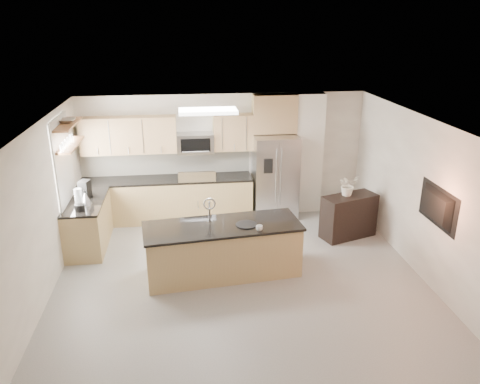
{
  "coord_description": "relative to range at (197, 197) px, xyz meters",
  "views": [
    {
      "loc": [
        -0.83,
        -6.4,
        4.07
      ],
      "look_at": [
        0.12,
        1.3,
        1.16
      ],
      "focal_mm": 35.0,
      "sensor_mm": 36.0,
      "label": 1
    }
  ],
  "objects": [
    {
      "name": "microwave",
      "position": [
        0.0,
        0.12,
        1.16
      ],
      "size": [
        0.76,
        0.4,
        0.4
      ],
      "color": "#AAAAAD",
      "rests_on": "upper_cabinets"
    },
    {
      "name": "left_counter",
      "position": [
        -2.07,
        -1.07,
        -0.01
      ],
      "size": [
        0.66,
        1.5,
        0.92
      ],
      "color": "tan",
      "rests_on": "floor"
    },
    {
      "name": "flower_vase",
      "position": [
        2.85,
        -1.22,
        0.69
      ],
      "size": [
        0.65,
        0.6,
        0.62
      ],
      "primitive_type": "imported",
      "rotation": [
        0.0,
        0.0,
        0.23
      ],
      "color": "white",
      "rests_on": "credenza"
    },
    {
      "name": "partition_column",
      "position": [
        2.42,
        0.18,
        0.83
      ],
      "size": [
        0.6,
        0.3,
        2.6
      ],
      "primitive_type": "cube",
      "color": "white",
      "rests_on": "floor"
    },
    {
      "name": "wall_back",
      "position": [
        0.6,
        0.33,
        0.83
      ],
      "size": [
        6.0,
        0.02,
        2.6
      ],
      "primitive_type": "cube",
      "color": "white",
      "rests_on": "floor"
    },
    {
      "name": "refrigerator",
      "position": [
        1.66,
        -0.05,
        0.42
      ],
      "size": [
        0.92,
        0.78,
        1.78
      ],
      "color": "#AAAAAD",
      "rests_on": "floor"
    },
    {
      "name": "bowl",
      "position": [
        -2.25,
        -0.95,
        1.91
      ],
      "size": [
        0.44,
        0.44,
        0.1
      ],
      "primitive_type": "imported",
      "rotation": [
        0.0,
        0.0,
        -0.11
      ],
      "color": "#AAAAAD",
      "rests_on": "shelf_upper"
    },
    {
      "name": "coffee_maker",
      "position": [
        -2.09,
        -0.9,
        0.6
      ],
      "size": [
        0.22,
        0.25,
        0.33
      ],
      "color": "black",
      "rests_on": "left_counter"
    },
    {
      "name": "island",
      "position": [
        0.33,
        -2.39,
        -0.03
      ],
      "size": [
        2.66,
        1.2,
        1.31
      ],
      "rotation": [
        0.0,
        0.0,
        0.11
      ],
      "color": "tan",
      "rests_on": "floor"
    },
    {
      "name": "wall_front",
      "position": [
        0.6,
        -6.17,
        0.83
      ],
      "size": [
        6.0,
        0.02,
        2.6
      ],
      "primitive_type": "cube",
      "color": "white",
      "rests_on": "floor"
    },
    {
      "name": "floor",
      "position": [
        0.6,
        -2.92,
        -0.47
      ],
      "size": [
        6.5,
        6.5,
        0.0
      ],
      "primitive_type": "plane",
      "color": "#9D9A96",
      "rests_on": "ground"
    },
    {
      "name": "shelf_upper",
      "position": [
        -2.25,
        -0.97,
        1.85
      ],
      "size": [
        0.3,
        1.2,
        0.04
      ],
      "primitive_type": "cube",
      "color": "brown",
      "rests_on": "wall_left"
    },
    {
      "name": "television",
      "position": [
        3.51,
        -3.12,
        0.88
      ],
      "size": [
        0.14,
        1.08,
        0.62
      ],
      "primitive_type": "imported",
      "rotation": [
        0.0,
        0.0,
        1.57
      ],
      "color": "black",
      "rests_on": "wall_right"
    },
    {
      "name": "window",
      "position": [
        -2.38,
        -1.07,
        1.18
      ],
      "size": [
        0.04,
        1.15,
        1.65
      ],
      "color": "white",
      "rests_on": "wall_left"
    },
    {
      "name": "upper_cabinets",
      "position": [
        -0.7,
        0.16,
        1.35
      ],
      "size": [
        3.5,
        0.33,
        0.75
      ],
      "color": "tan",
      "rests_on": "wall_back"
    },
    {
      "name": "blender",
      "position": [
        -2.07,
        -1.55,
        0.62
      ],
      "size": [
        0.17,
        0.17,
        0.4
      ],
      "color": "black",
      "rests_on": "left_counter"
    },
    {
      "name": "shelf_lower",
      "position": [
        -2.25,
        -0.97,
        1.48
      ],
      "size": [
        0.3,
        1.2,
        0.04
      ],
      "primitive_type": "cube",
      "color": "brown",
      "rests_on": "wall_left"
    },
    {
      "name": "wall_right",
      "position": [
        3.6,
        -2.92,
        0.83
      ],
      "size": [
        0.02,
        6.5,
        2.6
      ],
      "primitive_type": "cube",
      "color": "white",
      "rests_on": "floor"
    },
    {
      "name": "ceiling",
      "position": [
        0.6,
        -2.92,
        2.13
      ],
      "size": [
        6.0,
        6.5,
        0.02
      ],
      "primitive_type": "cube",
      "color": "silver",
      "rests_on": "wall_back"
    },
    {
      "name": "range",
      "position": [
        0.0,
        0.0,
        0.0
      ],
      "size": [
        0.76,
        0.64,
        1.14
      ],
      "color": "black",
      "rests_on": "floor"
    },
    {
      "name": "back_counter",
      "position": [
        -0.63,
        0.01,
        -0.0
      ],
      "size": [
        3.55,
        0.66,
        1.44
      ],
      "color": "tan",
      "rests_on": "floor"
    },
    {
      "name": "platter",
      "position": [
        0.72,
        -2.44,
        0.43
      ],
      "size": [
        0.44,
        0.44,
        0.02
      ],
      "primitive_type": "cylinder",
      "rotation": [
        0.0,
        0.0,
        -0.33
      ],
      "color": "black",
      "rests_on": "island"
    },
    {
      "name": "cup",
      "position": [
        0.9,
        -2.67,
        0.46
      ],
      "size": [
        0.14,
        0.14,
        0.09
      ],
      "primitive_type": "imported",
      "rotation": [
        0.0,
        0.0,
        -0.4
      ],
      "color": "white",
      "rests_on": "island"
    },
    {
      "name": "kettle",
      "position": [
        -2.02,
        -1.26,
        0.56
      ],
      "size": [
        0.21,
        0.21,
        0.26
      ],
      "color": "#AAAAAD",
      "rests_on": "left_counter"
    },
    {
      "name": "wall_left",
      "position": [
        -2.4,
        -2.92,
        0.83
      ],
      "size": [
        0.02,
        6.5,
        2.6
      ],
      "primitive_type": "cube",
      "color": "white",
      "rests_on": "floor"
    },
    {
      "name": "ceiling_fixture",
      "position": [
        0.2,
        -1.32,
        2.09
      ],
      "size": [
        1.0,
        0.5,
        0.06
      ],
      "primitive_type": "cube",
      "color": "white",
      "rests_on": "ceiling"
    },
    {
      "name": "credenza",
      "position": [
        2.9,
        -1.27,
        -0.05
      ],
      "size": [
        1.16,
        0.77,
        0.85
      ],
      "primitive_type": "cube",
      "rotation": [
        0.0,
        0.0,
        0.33
      ],
      "color": "black",
      "rests_on": "floor"
    }
  ]
}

